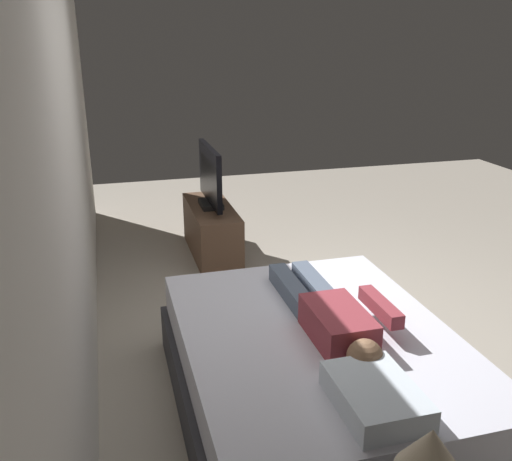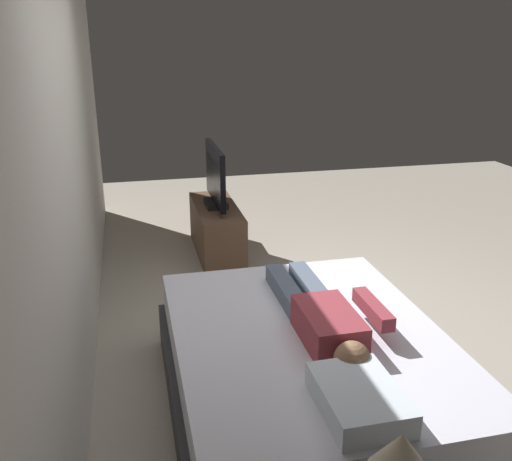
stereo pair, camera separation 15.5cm
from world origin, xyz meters
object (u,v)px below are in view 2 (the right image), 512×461
bed (308,376)px  lamp (401,457)px  tv (215,178)px  remote (378,308)px  person (323,316)px  tv_stand (217,230)px  pillow (359,399)px

bed → lamp: bearing=173.9°
tv → remote: bearing=-166.3°
bed → person: 0.37m
tv_stand → tv: bearing=180.0°
lamp → tv: bearing=-0.6°
person → tv: tv is taller
person → tv: size_ratio=1.43×
remote → tv_stand: (2.42, 0.59, -0.30)m
person → remote: (0.15, -0.40, -0.07)m
remote → tv_stand: 2.51m
pillow → tv: tv is taller
pillow → person: 0.72m
bed → remote: (0.18, -0.49, 0.29)m
tv_stand → lamp: 3.96m
bed → tv_stand: bearing=2.2°
pillow → remote: pillow is taller
bed → remote: size_ratio=13.40×
bed → lamp: (-1.30, 0.14, 0.59)m
pillow → tv: (3.29, 0.10, 0.18)m
person → remote: bearing=-69.5°
pillow → person: person is taller
bed → remote: bearing=-69.8°
pillow → lamp: bearing=167.4°
person → remote: person is taller
person → lamp: 1.37m
pillow → lamp: (-0.62, 0.14, 0.25)m
bed → tv_stand: (2.60, 0.10, -0.01)m
remote → bed: bearing=110.2°
person → lamp: (-1.33, 0.22, 0.23)m
bed → tv: 2.66m
bed → person: (0.03, -0.09, 0.36)m
bed → pillow: (-0.68, 0.00, 0.34)m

